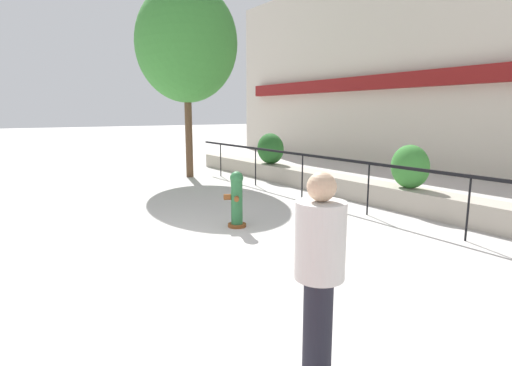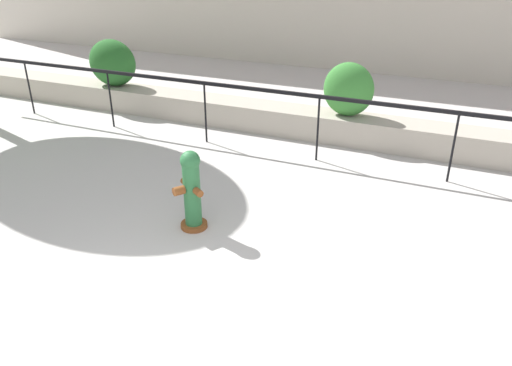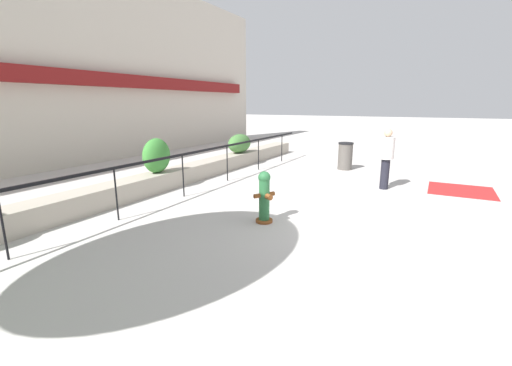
{
  "view_description": "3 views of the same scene",
  "coord_description": "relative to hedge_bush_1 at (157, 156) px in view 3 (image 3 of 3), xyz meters",
  "views": [
    {
      "loc": [
        5.56,
        -1.77,
        2.17
      ],
      "look_at": [
        -0.91,
        2.63,
        0.79
      ],
      "focal_mm": 28.0,
      "sensor_mm": 36.0,
      "label": 1
    },
    {
      "loc": [
        2.21,
        -2.76,
        3.41
      ],
      "look_at": [
        -0.06,
        2.45,
        0.64
      ],
      "focal_mm": 35.0,
      "sensor_mm": 36.0,
      "label": 2
    },
    {
      "loc": [
        -6.86,
        -0.92,
        2.42
      ],
      "look_at": [
        -0.39,
        2.52,
        0.71
      ],
      "focal_mm": 24.0,
      "sensor_mm": 36.0,
      "label": 3
    }
  ],
  "objects": [
    {
      "name": "tactile_warning_pad",
      "position": [
        3.96,
        -7.66,
        -0.98
      ],
      "size": [
        1.67,
        1.67,
        0.01
      ],
      "primitive_type": "cube",
      "color": "#B22323",
      "rests_on": "ground"
    },
    {
      "name": "planter_wall_low",
      "position": [
        -0.21,
        0.0,
        -0.74
      ],
      "size": [
        18.0,
        0.7,
        0.5
      ],
      "primitive_type": "cube",
      "color": "#ADA393",
      "rests_on": "ground"
    },
    {
      "name": "hedge_bush_2",
      "position": [
        4.55,
        0.0,
        -0.12
      ],
      "size": [
        1.3,
        0.7,
        0.74
      ],
      "primitive_type": "ellipsoid",
      "color": "#427538",
      "rests_on": "planter_wall_low"
    },
    {
      "name": "trash_bin",
      "position": [
        5.62,
        -3.94,
        -0.48
      ],
      "size": [
        0.55,
        0.55,
        1.01
      ],
      "color": "#56514C",
      "rests_on": "ground"
    },
    {
      "name": "ground_plane",
      "position": [
        -0.21,
        -6.0,
        -0.99
      ],
      "size": [
        120.0,
        120.0,
        0.0
      ],
      "primitive_type": "plane",
      "color": "#BCB7B2"
    },
    {
      "name": "pedestrian",
      "position": [
        3.15,
        -5.68,
        -0.0
      ],
      "size": [
        0.54,
        0.54,
        1.73
      ],
      "color": "black",
      "rests_on": "ground"
    },
    {
      "name": "building_facade",
      "position": [
        -0.21,
        5.98,
        3.0
      ],
      "size": [
        30.0,
        1.36,
        8.0
      ],
      "color": "beige",
      "rests_on": "ground"
    },
    {
      "name": "fire_hydrant",
      "position": [
        -1.02,
        -3.9,
        -0.44
      ],
      "size": [
        0.49,
        0.49,
        1.08
      ],
      "color": "brown",
      "rests_on": "ground"
    },
    {
      "name": "hedge_bush_1",
      "position": [
        0.0,
        0.0,
        0.0
      ],
      "size": [
        0.92,
        0.57,
        0.98
      ],
      "primitive_type": "ellipsoid",
      "color": "#387F33",
      "rests_on": "planter_wall_low"
    },
    {
      "name": "fence_railing_segment",
      "position": [
        -0.21,
        -1.1,
        0.03
      ],
      "size": [
        15.0,
        0.05,
        1.15
      ],
      "color": "black",
      "rests_on": "ground"
    }
  ]
}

